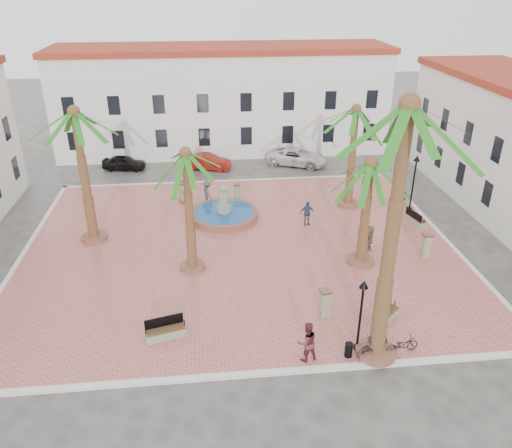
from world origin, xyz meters
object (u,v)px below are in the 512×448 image
Objects in this scene: bollard_e at (426,245)px; litter_bin at (349,350)px; bollard_n at (237,192)px; cyclist_b at (307,342)px; lamppost_s at (362,303)px; lamppost_e at (415,173)px; palm_ne at (355,121)px; bench_e at (415,220)px; palm_sw at (186,167)px; bench_se at (385,316)px; bench_s at (166,332)px; palm_e at (369,177)px; pedestrian_north at (207,192)px; pedestrian_fountain_a at (182,190)px; bench_ne at (401,196)px; car_black at (124,163)px; palm_s at (405,135)px; pedestrian_fountain_b at (307,213)px; car_red at (208,162)px; car_silver at (300,157)px; cyclist_a at (379,337)px; bollard_se at (325,302)px; fountain at (224,213)px; palm_nw at (76,127)px; bicycle_a at (402,345)px; car_white at (297,157)px; bicycle_b at (373,345)px; pedestrian_east at (370,238)px.

bollard_e reaches higher than litter_bin.
cyclist_b is at bearing -84.24° from bollard_n.
lamppost_s is 0.89× the size of lamppost_e.
palm_ne is 5.46× the size of bollard_n.
palm_sw is at bearing 91.78° from bench_e.
lamppost_s reaches higher than bench_se.
palm_e is at bearing 12.65° from bench_s.
bench_e is (3.66, -3.45, -5.91)m from palm_ne.
bollard_e is 15.48m from pedestrian_north.
pedestrian_fountain_a reaches higher than bench_se.
lamppost_e is at bearing 172.79° from bench_ne.
bench_se is at bearing -137.14° from car_black.
palm_s reaches higher than bench_se.
bollard_n is 6.15m from pedestrian_fountain_b.
palm_s is at bearing -148.72° from car_red.
car_silver is (8.22, 0.58, -0.04)m from car_red.
cyclist_a reaches higher than bench_e.
lamppost_e is 16.43m from pedestrian_fountain_a.
bench_se is 1.13× the size of bollard_se.
bench_se is at bearing -66.40° from pedestrian_fountain_a.
cyclist_b is (-1.47, -2.96, 0.17)m from bollard_se.
fountain is 12.91m from bench_e.
car_black is (-17.15, 9.64, -5.70)m from palm_ne.
bollard_n is (-12.06, 2.84, -2.04)m from lamppost_e.
bollard_se is (12.63, -9.30, -6.43)m from palm_nw.
palm_nw is at bearing 40.93° from bicycle_a.
litter_bin is 0.43× the size of bicycle_a.
cyclist_a is at bearing -116.35° from lamppost_e.
litter_bin is at bearing -71.97° from fountain.
cyclist_b is at bearing -147.26° from car_black.
litter_bin is at bearing -179.44° from bench_se.
car_white is (1.73, 24.57, -1.86)m from lamppost_s.
palm_ne is 3.91× the size of pedestrian_fountain_a.
bicycle_b is (14.09, -12.26, -6.67)m from palm_nw.
bench_e is 13.99m from car_white.
palm_sw is 4.83× the size of bollard_se.
bollard_n is at bearing 138.26° from bollard_e.
palm_e is at bearing -23.05° from pedestrian_east.
bench_s is 1.33× the size of bollard_se.
palm_sw is at bearing -30.86° from cyclist_a.
bench_s is at bearing -101.38° from pedestrian_fountain_a.
pedestrian_fountain_a is at bearing -137.13° from car_black.
bicycle_b reaches higher than bench_ne.
car_red is at bearing 137.93° from palm_ne.
palm_nw is 2.32× the size of car_black.
car_silver is at bearing 82.35° from bollard_se.
palm_ne is 14.62m from bollard_se.
cyclist_b reaches higher than car_white.
bench_e is 0.46× the size of lamppost_e.
cyclist_b is at bearing 127.23° from bench_e.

